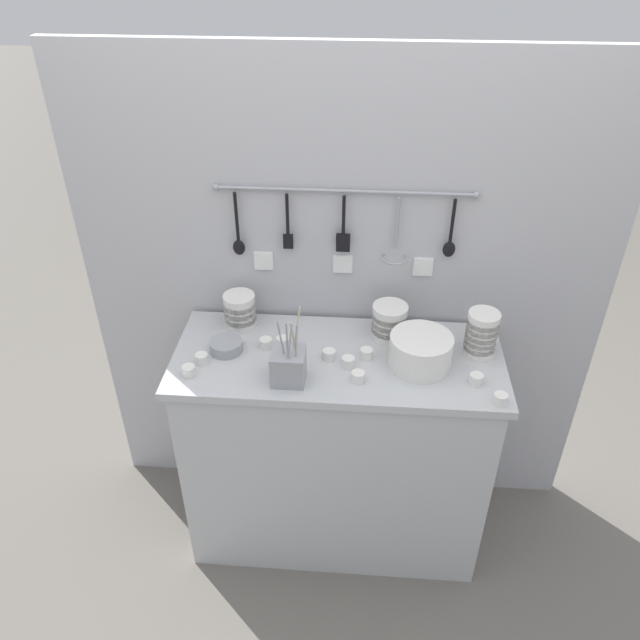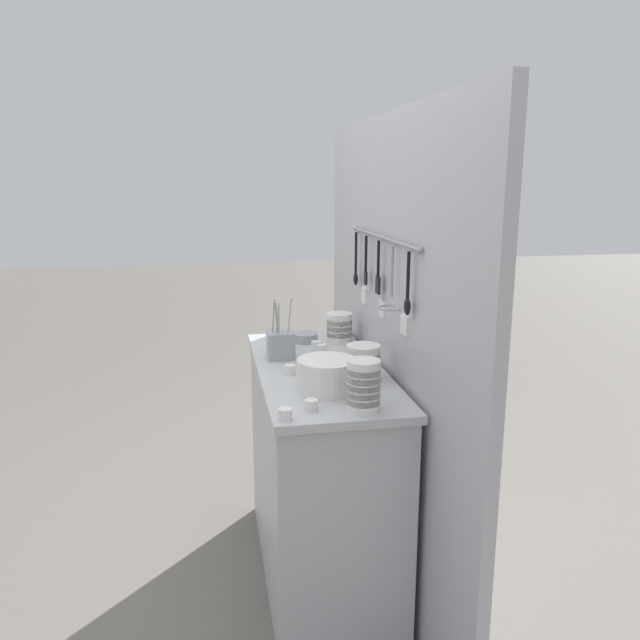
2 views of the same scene
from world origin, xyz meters
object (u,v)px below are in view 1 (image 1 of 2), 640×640
bowl_stack_back_corner (240,311)px  cup_front_right (189,371)px  cup_beside_plates (266,343)px  cup_back_right (348,362)px  bowl_stack_nested_right (481,334)px  cup_by_caddy (366,354)px  cup_back_left (283,342)px  cup_edge_far (358,377)px  bowl_stack_short_front (389,322)px  cutlery_caddy (288,365)px  plate_stack (421,351)px  steel_mixing_bowl (226,346)px  cup_mid_row (202,359)px  cup_edge_near (500,399)px  cup_centre (329,355)px  cup_front_left (476,379)px

bowl_stack_back_corner → cup_front_right: size_ratio=3.01×
cup_beside_plates → cup_back_right: same height
bowl_stack_nested_right → cup_by_caddy: bowl_stack_nested_right is taller
bowl_stack_nested_right → cup_back_left: size_ratio=3.83×
cup_by_caddy → cup_edge_far: same height
bowl_stack_short_front → cup_edge_far: 0.29m
cup_back_right → bowl_stack_short_front: bearing=53.1°
cup_beside_plates → cup_by_caddy: same height
bowl_stack_back_corner → cutlery_caddy: 0.37m
cup_beside_plates → cup_back_right: size_ratio=1.00×
cup_back_left → bowl_stack_back_corner: bearing=146.4°
cutlery_caddy → cup_front_right: 0.34m
bowl_stack_nested_right → plate_stack: (-0.21, -0.08, -0.03)m
steel_mixing_bowl → cup_mid_row: 0.11m
bowl_stack_back_corner → cup_edge_near: (0.90, -0.37, -0.05)m
cup_edge_near → cup_mid_row: bearing=172.5°
bowl_stack_short_front → cup_by_caddy: 0.17m
bowl_stack_back_corner → plate_stack: bowl_stack_back_corner is taller
cup_back_left → cup_back_right: (0.24, -0.10, 0.00)m
cup_beside_plates → cup_centre: bearing=-12.4°
cutlery_caddy → plate_stack: bearing=14.5°
cup_beside_plates → cup_edge_far: bearing=-26.0°
cup_front_right → bowl_stack_short_front: bearing=22.3°
bowl_stack_back_corner → cup_centre: size_ratio=3.01×
bowl_stack_short_front → cup_front_right: size_ratio=2.97×
cup_front_left → cup_centre: size_ratio=1.00×
cup_back_left → cup_back_right: 0.26m
bowl_stack_short_front → cup_mid_row: size_ratio=2.97×
cup_beside_plates → cup_back_left: 0.06m
steel_mixing_bowl → cup_mid_row: (-0.07, -0.08, -0.00)m
plate_stack → cup_front_left: (0.18, -0.09, -0.04)m
cup_edge_near → cup_beside_plates: size_ratio=1.00×
bowl_stack_back_corner → cup_back_left: 0.21m
cup_by_caddy → cup_front_right: size_ratio=1.00×
bowl_stack_short_front → cup_back_right: (-0.14, -0.19, -0.05)m
cutlery_caddy → cup_by_caddy: 0.29m
bowl_stack_short_front → bowl_stack_back_corner: (-0.55, 0.03, 0.00)m
bowl_stack_short_front → bowl_stack_back_corner: size_ratio=0.98×
cup_back_left → bowl_stack_nested_right: bearing=0.8°
plate_stack → cup_back_right: 0.25m
bowl_stack_back_corner → cup_front_left: size_ratio=3.01×
cup_back_left → cup_front_left: 0.69m
bowl_stack_nested_right → cup_back_left: bowl_stack_nested_right is taller
bowl_stack_short_front → cup_edge_near: bearing=-44.1°
plate_stack → cup_edge_near: bearing=-36.4°
cup_centre → cup_front_left: bearing=-10.8°
cutlery_caddy → cup_mid_row: bearing=168.4°
steel_mixing_bowl → cup_front_left: steel_mixing_bowl is taller
cup_front_left → cup_edge_near: bearing=-55.3°
cup_back_left → cup_centre: same height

